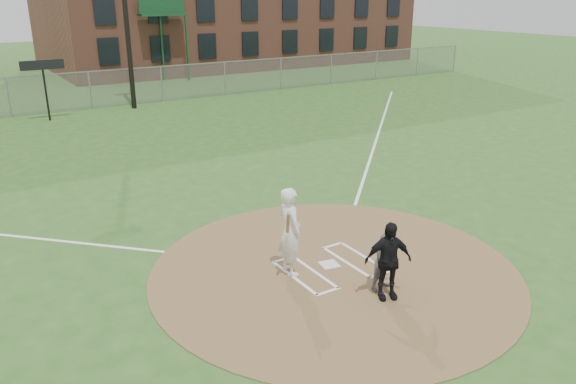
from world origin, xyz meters
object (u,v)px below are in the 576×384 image
home_plate (329,265)px  catcher (386,262)px  umpire (388,261)px  batter_at_plate (290,231)px

home_plate → catcher: bearing=-75.8°
home_plate → umpire: 1.98m
home_plate → batter_at_plate: size_ratio=0.20×
catcher → batter_at_plate: size_ratio=0.61×
home_plate → umpire: size_ratio=0.24×
catcher → umpire: 0.44m
home_plate → batter_at_plate: 1.41m
batter_at_plate → catcher: bearing=-51.3°
home_plate → umpire: umpire is taller
catcher → umpire: umpire is taller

